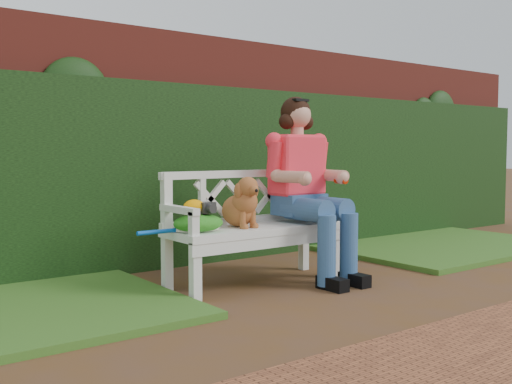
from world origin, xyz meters
TOP-DOWN VIEW (x-y plane):
  - ground at (0.00, 0.00)m, footprint 60.00×60.00m
  - brick_wall at (0.00, 1.90)m, footprint 10.00×0.30m
  - ivy_hedge at (0.00, 1.68)m, footprint 10.00×0.18m
  - grass_right at (2.40, 0.90)m, footprint 2.60×2.00m
  - garden_bench at (-0.34, 0.61)m, footprint 1.64×0.79m
  - seated_woman at (0.13, 0.59)m, footprint 0.70×0.91m
  - dog at (-0.50, 0.60)m, footprint 0.31×0.39m
  - tennis_racket at (-0.93, 0.63)m, footprint 0.76×0.52m
  - green_bag at (-0.91, 0.58)m, footprint 0.40×0.31m
  - camera_item at (-0.84, 0.57)m, footprint 0.14×0.11m
  - baseball_glove at (-0.93, 0.59)m, footprint 0.19×0.15m

SIDE VIEW (x-z plane):
  - ground at x=0.00m, z-range 0.00..0.00m
  - grass_right at x=2.40m, z-range 0.00..0.05m
  - garden_bench at x=-0.34m, z-range 0.00..0.48m
  - tennis_racket at x=-0.93m, z-range 0.48..0.51m
  - green_bag at x=-0.91m, z-range 0.48..0.61m
  - camera_item at x=-0.84m, z-range 0.61..0.70m
  - baseball_glove at x=-0.93m, z-range 0.61..0.72m
  - dog at x=-0.50m, z-range 0.48..0.89m
  - seated_woman at x=0.13m, z-range 0.00..1.59m
  - ivy_hedge at x=0.00m, z-range 0.00..1.70m
  - brick_wall at x=0.00m, z-range 0.00..2.20m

